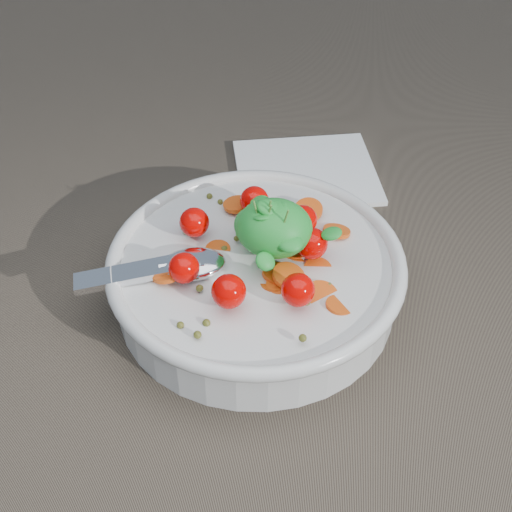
# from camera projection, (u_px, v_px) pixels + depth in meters

# --- Properties ---
(ground) EXTENTS (6.00, 6.00, 0.00)m
(ground) POSITION_uv_depth(u_px,v_px,m) (241.00, 293.00, 0.64)
(ground) COLOR brown
(ground) RESTS_ON ground
(bowl) EXTENTS (0.27, 0.25, 0.11)m
(bowl) POSITION_uv_depth(u_px,v_px,m) (256.00, 274.00, 0.61)
(bowl) COLOR silver
(bowl) RESTS_ON ground
(napkin) EXTENTS (0.17, 0.16, 0.01)m
(napkin) POSITION_uv_depth(u_px,v_px,m) (306.00, 172.00, 0.77)
(napkin) COLOR white
(napkin) RESTS_ON ground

